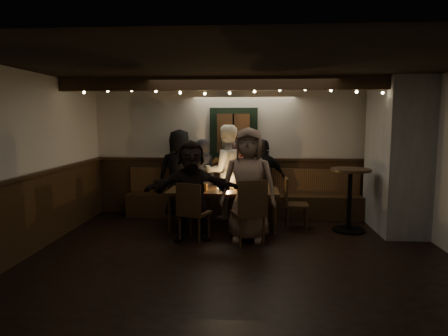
# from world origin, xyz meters

# --- Properties ---
(room) EXTENTS (6.02, 5.01, 2.62)m
(room) POSITION_xyz_m (1.07, 1.42, 1.07)
(room) COLOR black
(room) RESTS_ON ground
(dining_table) EXTENTS (1.93, 0.83, 0.84)m
(dining_table) POSITION_xyz_m (-0.33, 1.40, 0.63)
(dining_table) COLOR black
(dining_table) RESTS_ON ground
(chair_near_left) EXTENTS (0.54, 0.54, 0.94)m
(chair_near_left) POSITION_xyz_m (-0.77, 0.58, 0.53)
(chair_near_left) COLOR black
(chair_near_left) RESTS_ON ground
(chair_near_right) EXTENTS (0.59, 0.59, 1.02)m
(chair_near_right) POSITION_xyz_m (0.15, 0.45, 0.57)
(chair_near_right) COLOR black
(chair_near_right) RESTS_ON ground
(chair_end) EXTENTS (0.41, 0.41, 0.90)m
(chair_end) POSITION_xyz_m (0.88, 1.50, 0.50)
(chair_end) COLOR black
(chair_end) RESTS_ON ground
(high_top) EXTENTS (0.68, 0.68, 1.09)m
(high_top) POSITION_xyz_m (1.85, 1.35, 0.69)
(high_top) COLOR black
(high_top) RESTS_ON ground
(person_a) EXTENTS (0.93, 0.69, 1.73)m
(person_a) POSITION_xyz_m (-1.24, 2.18, 0.87)
(person_a) COLOR black
(person_a) RESTS_ON ground
(person_b) EXTENTS (0.64, 0.51, 1.55)m
(person_b) POSITION_xyz_m (-0.80, 2.09, 0.77)
(person_b) COLOR black
(person_b) RESTS_ON ground
(person_c) EXTENTS (1.05, 0.92, 1.82)m
(person_c) POSITION_xyz_m (-0.32, 2.13, 0.91)
(person_c) COLOR #EDE6CF
(person_c) RESTS_ON ground
(person_d) EXTENTS (1.00, 0.58, 1.54)m
(person_d) POSITION_xyz_m (0.07, 2.17, 0.77)
(person_d) COLOR maroon
(person_d) RESTS_ON ground
(person_e) EXTENTS (0.98, 0.69, 1.55)m
(person_e) POSITION_xyz_m (0.40, 2.10, 0.77)
(person_e) COLOR black
(person_e) RESTS_ON ground
(person_f) EXTENTS (1.55, 0.81, 1.60)m
(person_f) POSITION_xyz_m (-0.79, 0.68, 0.80)
(person_f) COLOR black
(person_f) RESTS_ON ground
(person_g) EXTENTS (0.92, 0.65, 1.80)m
(person_g) POSITION_xyz_m (0.11, 0.71, 0.90)
(person_g) COLOR #7E6351
(person_g) RESTS_ON ground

